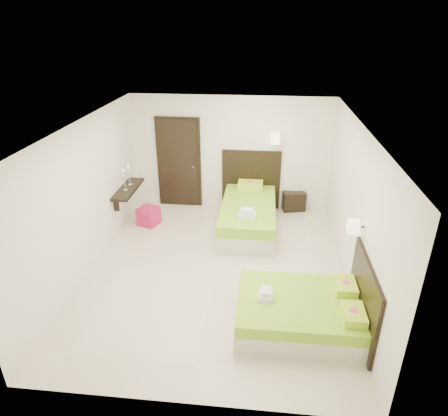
# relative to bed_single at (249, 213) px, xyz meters

# --- Properties ---
(floor) EXTENTS (5.50, 5.50, 0.00)m
(floor) POSITION_rel_bed_single_xyz_m (-0.48, -1.71, -0.33)
(floor) COLOR beige
(floor) RESTS_ON ground
(bed_single) EXTENTS (1.34, 2.24, 1.85)m
(bed_single) POSITION_rel_bed_single_xyz_m (0.00, 0.00, 0.00)
(bed_single) COLOR beige
(bed_single) RESTS_ON ground
(bed_double) EXTENTS (1.79, 1.52, 1.47)m
(bed_double) POSITION_rel_bed_single_xyz_m (0.96, -2.99, -0.06)
(bed_double) COLOR beige
(bed_double) RESTS_ON ground
(nightstand) EXTENTS (0.60, 0.55, 0.45)m
(nightstand) POSITION_rel_bed_single_xyz_m (0.99, 1.03, -0.11)
(nightstand) COLOR black
(nightstand) RESTS_ON ground
(ottoman) EXTENTS (0.50, 0.50, 0.39)m
(ottoman) POSITION_rel_bed_single_xyz_m (-2.16, -0.09, -0.14)
(ottoman) COLOR #AA1646
(ottoman) RESTS_ON ground
(door) EXTENTS (1.02, 0.15, 2.14)m
(door) POSITION_rel_bed_single_xyz_m (-1.68, 0.98, 0.72)
(door) COLOR black
(door) RESTS_ON ground
(console_shelf) EXTENTS (0.35, 1.20, 0.78)m
(console_shelf) POSITION_rel_bed_single_xyz_m (-2.56, -0.11, 0.48)
(console_shelf) COLOR black
(console_shelf) RESTS_ON ground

